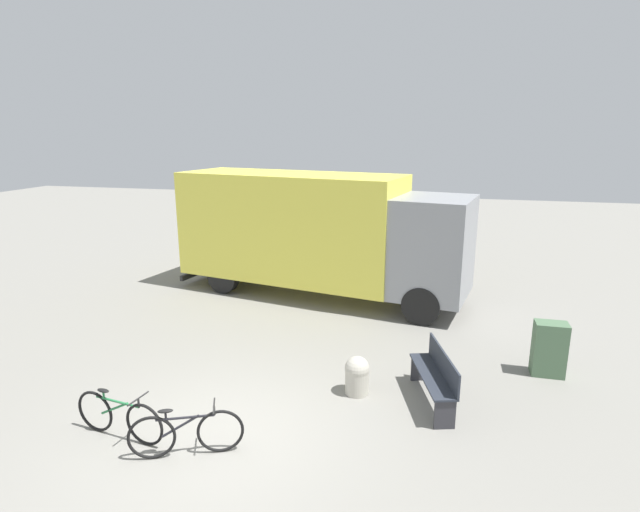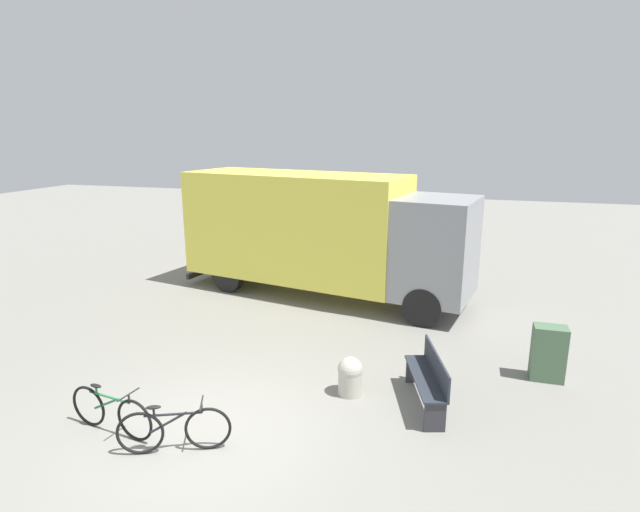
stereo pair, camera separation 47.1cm
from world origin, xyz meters
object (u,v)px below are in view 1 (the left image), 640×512
at_px(delivery_truck, 316,230).
at_px(utility_box, 549,349).
at_px(bicycle_near, 119,416).
at_px(bollard_near_bench, 357,375).
at_px(park_bench, 436,374).
at_px(bicycle_middle, 186,433).

xyz_separation_m(delivery_truck, utility_box, (5.57, -3.68, -1.36)).
height_order(bicycle_near, bollard_near_bench, bicycle_near).
height_order(bicycle_near, utility_box, utility_box).
height_order(park_bench, utility_box, utility_box).
distance_m(bicycle_middle, utility_box, 6.83).
bearing_deg(bollard_near_bench, utility_box, 24.61).
bearing_deg(park_bench, bicycle_near, 98.56).
distance_m(bicycle_near, utility_box, 7.77).
distance_m(park_bench, bicycle_middle, 4.22).
relative_size(park_bench, bollard_near_bench, 2.46).
bearing_deg(delivery_truck, bicycle_near, -88.18).
relative_size(delivery_truck, park_bench, 4.91).
relative_size(bicycle_middle, bollard_near_bench, 2.17).
bearing_deg(bicycle_near, utility_box, 37.52).
bearing_deg(utility_box, park_bench, -143.14).
xyz_separation_m(bicycle_middle, bollard_near_bench, (2.10, 2.35, -0.00)).
height_order(park_bench, bicycle_middle, park_bench).
xyz_separation_m(delivery_truck, bollard_near_bench, (2.10, -5.27, -1.53)).
bearing_deg(bicycle_middle, bollard_near_bench, 24.75).
bearing_deg(bicycle_middle, utility_box, 11.85).
relative_size(bicycle_near, bicycle_middle, 1.07).
bearing_deg(park_bench, utility_box, -69.89).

